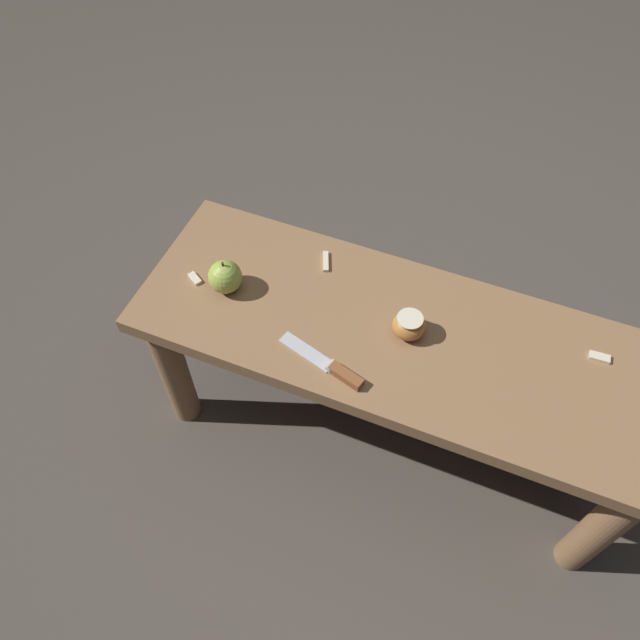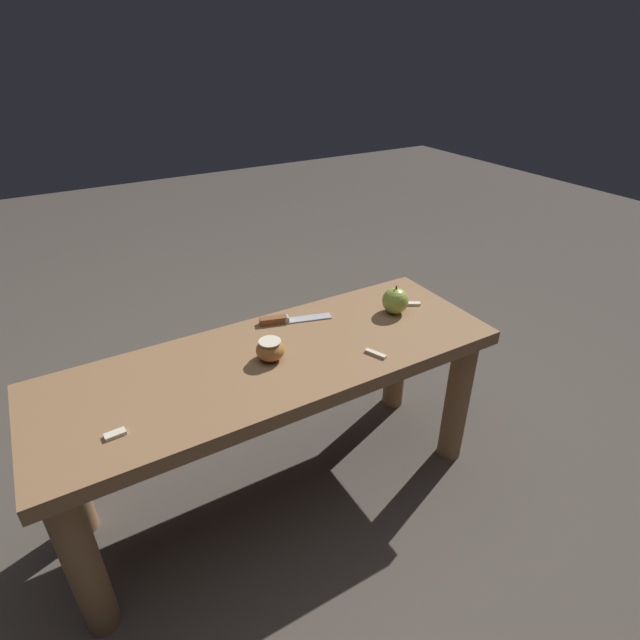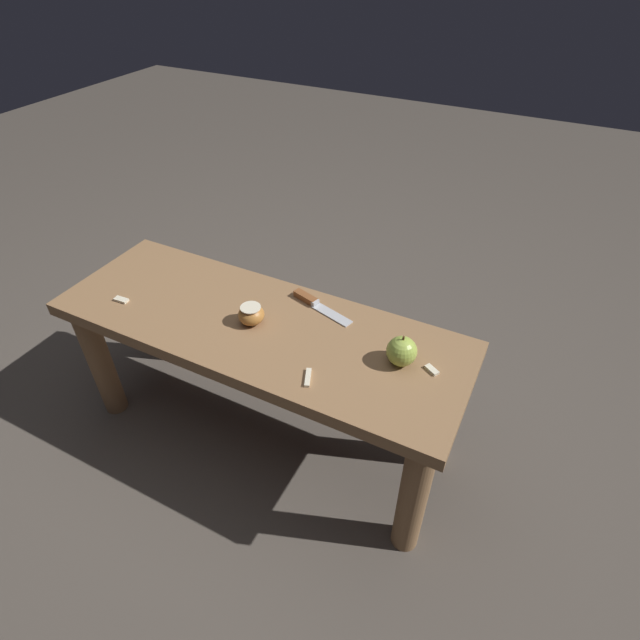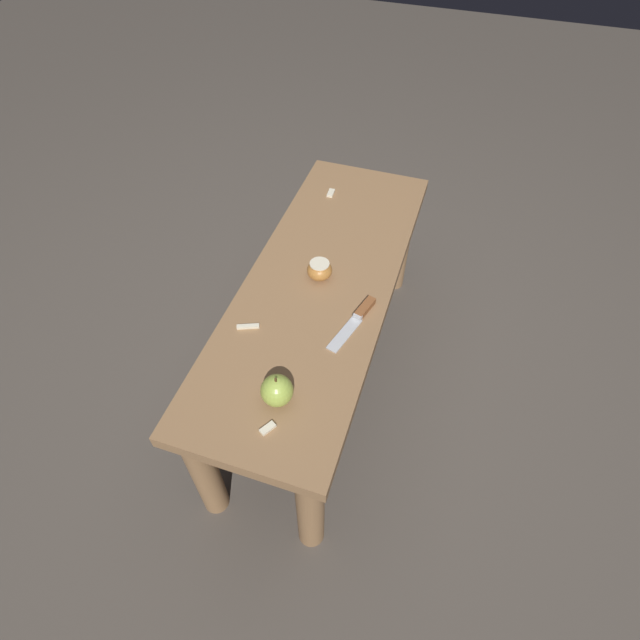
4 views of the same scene
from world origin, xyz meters
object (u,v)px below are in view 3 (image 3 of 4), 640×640
object	(u,v)px
apple_whole	(402,351)
apple_cut	(251,315)
knife	(314,303)
wooden_bench	(260,349)

from	to	relation	value
apple_whole	apple_cut	world-z (taller)	apple_whole
knife	apple_cut	xyz separation A→B (m)	(-0.12, -0.15, 0.02)
wooden_bench	knife	bearing A→B (deg)	54.33
apple_whole	apple_cut	size ratio (longest dim) A/B	1.20
wooden_bench	knife	world-z (taller)	knife
wooden_bench	apple_whole	bearing A→B (deg)	4.10
wooden_bench	knife	xyz separation A→B (m)	(0.11, 0.15, 0.11)
knife	apple_whole	distance (m)	0.34
knife	apple_cut	bearing A→B (deg)	-111.71
knife	apple_whole	world-z (taller)	apple_whole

